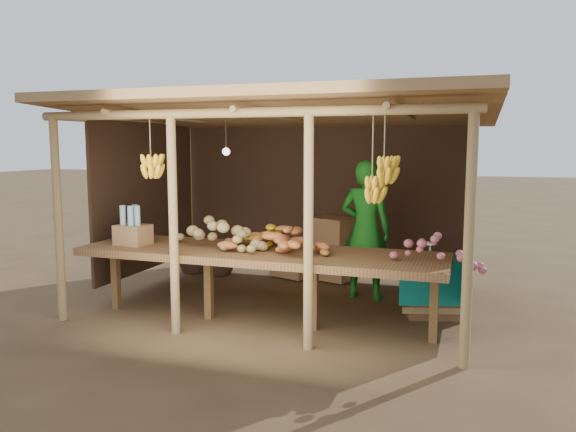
% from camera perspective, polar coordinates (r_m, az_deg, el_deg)
% --- Properties ---
extents(ground, '(60.00, 60.00, 0.00)m').
position_cam_1_polar(ground, '(6.98, 0.00, -8.58)').
color(ground, brown).
rests_on(ground, ground).
extents(stall_structure, '(4.70, 3.50, 2.43)m').
position_cam_1_polar(stall_structure, '(6.62, 0.05, 7.27)').
color(stall_structure, '#A38354').
rests_on(stall_structure, ground).
extents(counter, '(3.90, 1.05, 0.80)m').
position_cam_1_polar(counter, '(5.94, -2.92, -4.08)').
color(counter, brown).
rests_on(counter, ground).
extents(potato_heap, '(1.17, 0.75, 0.37)m').
position_cam_1_polar(potato_heap, '(6.16, -6.95, -1.37)').
color(potato_heap, '#947E4C').
rests_on(potato_heap, counter).
extents(sweet_potato_heap, '(1.28, 1.00, 0.36)m').
position_cam_1_polar(sweet_potato_heap, '(5.87, -1.17, -1.80)').
color(sweet_potato_heap, '#A65A2A').
rests_on(sweet_potato_heap, counter).
extents(onion_heap, '(0.90, 0.61, 0.36)m').
position_cam_1_polar(onion_heap, '(5.30, 14.65, -3.03)').
color(onion_heap, '#AE545E').
rests_on(onion_heap, counter).
extents(banana_pile, '(0.69, 0.52, 0.35)m').
position_cam_1_polar(banana_pile, '(6.20, -2.74, -1.39)').
color(banana_pile, yellow).
rests_on(banana_pile, counter).
extents(tomato_basin, '(0.36, 0.36, 0.19)m').
position_cam_1_polar(tomato_basin, '(7.17, -15.95, -1.27)').
color(tomato_basin, navy).
rests_on(tomato_basin, counter).
extents(bottle_box, '(0.38, 0.31, 0.44)m').
position_cam_1_polar(bottle_box, '(6.46, -15.49, -1.33)').
color(bottle_box, '#9C7046').
rests_on(bottle_box, counter).
extents(vendor, '(0.66, 0.47, 1.72)m').
position_cam_1_polar(vendor, '(6.98, 7.88, -1.40)').
color(vendor, '#176819').
rests_on(vendor, ground).
extents(tarp_crate, '(0.84, 0.77, 0.84)m').
position_cam_1_polar(tarp_crate, '(6.56, 14.64, -6.72)').
color(tarp_crate, brown).
rests_on(tarp_crate, ground).
extents(carton_stack, '(1.27, 0.61, 0.87)m').
position_cam_1_polar(carton_stack, '(7.99, 3.24, -3.73)').
color(carton_stack, '#9C7046').
rests_on(carton_stack, ground).
extents(burlap_sacks, '(0.86, 0.45, 0.61)m').
position_cam_1_polar(burlap_sacks, '(8.42, -8.30, -4.05)').
color(burlap_sacks, '#402A1D').
rests_on(burlap_sacks, ground).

